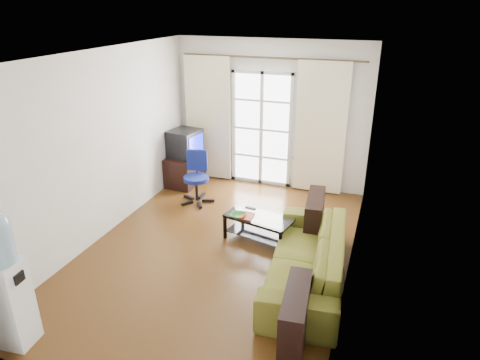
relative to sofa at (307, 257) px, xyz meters
name	(u,v)px	position (x,y,z in m)	size (l,w,h in m)	color
floor	(219,249)	(-1.31, 0.29, -0.33)	(5.20, 5.20, 0.00)	#5B3815
ceiling	(214,55)	(-1.31, 0.29, 2.37)	(5.20, 5.20, 0.00)	white
wall_back	(270,115)	(-1.31, 2.89, 1.02)	(3.60, 0.02, 2.70)	white
wall_front	(90,270)	(-1.31, -2.31, 1.02)	(3.60, 0.02, 2.70)	white
wall_left	(101,147)	(-3.11, 0.29, 1.02)	(0.02, 5.20, 2.70)	white
wall_right	(358,179)	(0.49, 0.29, 1.02)	(0.02, 5.20, 2.70)	white
french_door	(262,129)	(-1.46, 2.84, 0.75)	(1.16, 0.06, 2.15)	white
curtain_rod	(271,58)	(-1.31, 2.79, 2.05)	(0.04, 0.04, 3.30)	#4C3F2D
curtain_left	(208,119)	(-2.51, 2.77, 0.87)	(0.90, 0.07, 2.35)	#FFF5CD
curtain_right	(320,129)	(-0.36, 2.77, 0.87)	(0.90, 0.07, 2.35)	#FFF5CD
radiator	(309,174)	(-0.51, 2.79, 0.00)	(0.64, 0.12, 0.64)	#999A9C
sofa	(307,257)	(0.00, 0.00, 0.00)	(1.10, 2.33, 0.66)	brown
coffee_table	(260,224)	(-0.84, 0.77, -0.07)	(1.08, 0.76, 0.40)	silver
bowl	(238,215)	(-1.13, 0.61, 0.10)	(0.24, 0.24, 0.05)	#347C2D
book	(241,215)	(-1.11, 0.66, 0.08)	(0.20, 0.26, 0.02)	#B2152C
remote	(250,208)	(-1.05, 0.94, 0.08)	(0.17, 0.05, 0.02)	black
tv_stand	(185,170)	(-2.82, 2.30, -0.05)	(0.52, 0.78, 0.57)	black
crt_tv	(184,143)	(-2.82, 2.32, 0.49)	(0.62, 0.62, 0.50)	black
task_chair	(197,187)	(-2.27, 1.65, -0.06)	(0.78, 0.78, 0.90)	black
water_cooler	(6,278)	(-2.58, -2.06, 0.47)	(0.35, 0.34, 1.53)	white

